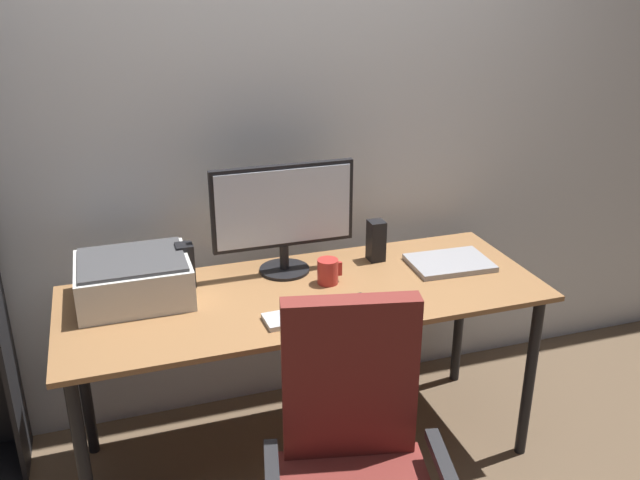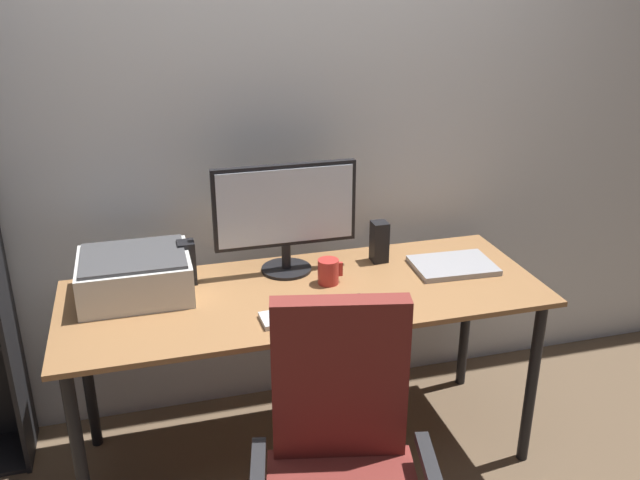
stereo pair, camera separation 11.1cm
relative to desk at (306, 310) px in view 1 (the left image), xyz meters
name	(u,v)px [view 1 (the left image)]	position (x,y,z in m)	size (l,w,h in m)	color
ground_plane	(307,451)	(0.00, 0.00, -0.66)	(12.00, 12.00, 0.00)	brown
back_wall	(268,116)	(0.00, 0.51, 0.64)	(6.40, 0.10, 2.60)	silver
desk	(306,310)	(0.00, 0.00, 0.00)	(1.80, 0.68, 0.74)	olive
monitor	(283,212)	(-0.03, 0.20, 0.33)	(0.56, 0.20, 0.44)	black
keyboard	(306,316)	(-0.06, -0.20, 0.09)	(0.29, 0.11, 0.02)	#B7BABC
mouse	(360,303)	(0.15, -0.18, 0.09)	(0.06, 0.10, 0.03)	black
coffee_mug	(328,271)	(0.10, 0.04, 0.13)	(0.10, 0.08, 0.10)	#B72D28
laptop	(450,263)	(0.63, 0.04, 0.09)	(0.32, 0.23, 0.02)	#99999E
speaker_left	(185,265)	(-0.41, 0.19, 0.16)	(0.06, 0.07, 0.17)	black
speaker_right	(376,241)	(0.36, 0.19, 0.16)	(0.06, 0.07, 0.17)	black
printer	(134,279)	(-0.61, 0.14, 0.16)	(0.40, 0.34, 0.16)	silver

